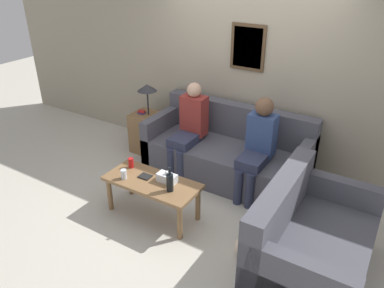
{
  "coord_description": "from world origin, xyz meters",
  "views": [
    {
      "loc": [
        1.95,
        -3.55,
        2.82
      ],
      "look_at": [
        -0.17,
        -0.1,
        0.73
      ],
      "focal_mm": 35.0,
      "sensor_mm": 36.0,
      "label": 1
    }
  ],
  "objects": [
    {
      "name": "wall_back",
      "position": [
        0.0,
        1.06,
        1.3
      ],
      "size": [
        9.0,
        0.08,
        2.6
      ],
      "color": "#9E937F",
      "rests_on": "ground_plane"
    },
    {
      "name": "couch_main",
      "position": [
        0.0,
        0.56,
        0.33
      ],
      "size": [
        2.21,
        0.95,
        0.95
      ],
      "color": "#4C4C56",
      "rests_on": "ground_plane"
    },
    {
      "name": "tissue_box",
      "position": [
        -0.18,
        -0.63,
        0.52
      ],
      "size": [
        0.23,
        0.12,
        0.14
      ],
      "color": "silver",
      "rests_on": "coffee_table"
    },
    {
      "name": "couch_side",
      "position": [
        1.48,
        -0.65,
        0.33
      ],
      "size": [
        0.95,
        1.47,
        0.95
      ],
      "rotation": [
        0.0,
        0.0,
        1.57
      ],
      "color": "#4C4C56",
      "rests_on": "ground_plane"
    },
    {
      "name": "coffee_table",
      "position": [
        -0.34,
        -0.71,
        0.4
      ],
      "size": [
        1.13,
        0.5,
        0.47
      ],
      "color": "olive",
      "rests_on": "ground_plane"
    },
    {
      "name": "wine_bottle",
      "position": [
        -0.05,
        -0.76,
        0.58
      ],
      "size": [
        0.08,
        0.08,
        0.29
      ],
      "color": "black",
      "rests_on": "coffee_table"
    },
    {
      "name": "soda_can",
      "position": [
        -0.74,
        -0.6,
        0.53
      ],
      "size": [
        0.07,
        0.07,
        0.12
      ],
      "color": "red",
      "rests_on": "coffee_table"
    },
    {
      "name": "teddy_bear",
      "position": [
        0.87,
        -0.76,
        0.13
      ],
      "size": [
        0.2,
        0.2,
        0.31
      ],
      "color": "beige",
      "rests_on": "ground_plane"
    },
    {
      "name": "side_table_with_lamp",
      "position": [
        -1.39,
        0.55,
        0.37
      ],
      "size": [
        0.42,
        0.42,
        1.1
      ],
      "color": "olive",
      "rests_on": "ground_plane"
    },
    {
      "name": "ground_plane",
      "position": [
        0.0,
        0.0,
        0.0
      ],
      "size": [
        16.0,
        16.0,
        0.0
      ],
      "primitive_type": "plane",
      "color": "beige"
    },
    {
      "name": "person_left",
      "position": [
        -0.51,
        0.39,
        0.69
      ],
      "size": [
        0.34,
        0.64,
        1.27
      ],
      "color": "#2D334C",
      "rests_on": "ground_plane"
    },
    {
      "name": "book_stack",
      "position": [
        -0.46,
        -0.68,
        0.48
      ],
      "size": [
        0.15,
        0.12,
        0.02
      ],
      "color": "black",
      "rests_on": "coffee_table"
    },
    {
      "name": "person_right",
      "position": [
        0.5,
        0.35,
        0.71
      ],
      "size": [
        0.34,
        0.62,
        1.27
      ],
      "color": "#2D334C",
      "rests_on": "ground_plane"
    },
    {
      "name": "drinking_glass",
      "position": [
        -0.65,
        -0.83,
        0.53
      ],
      "size": [
        0.07,
        0.07,
        0.11
      ],
      "color": "silver",
      "rests_on": "coffee_table"
    }
  ]
}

